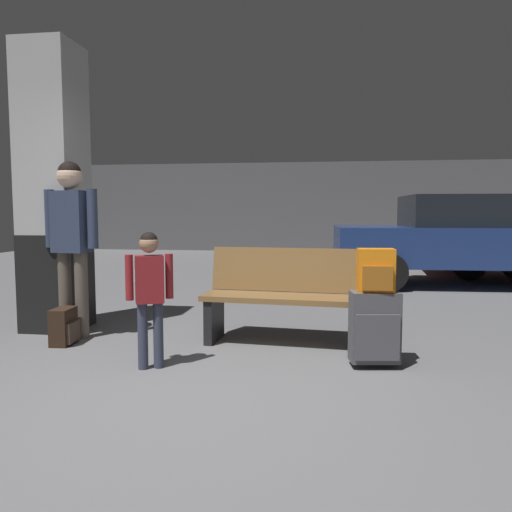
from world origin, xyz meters
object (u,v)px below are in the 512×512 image
at_px(suitcase, 375,327).
at_px(adult, 71,230).
at_px(bench, 290,297).
at_px(parked_car_near, 462,238).
at_px(backpack_dark_floor, 64,327).
at_px(structural_pillar, 54,190).
at_px(child, 149,285).
at_px(backpack_bright, 376,271).

xyz_separation_m(suitcase, adult, (-2.83, 0.57, 0.74)).
distance_m(bench, parked_car_near, 4.89).
bearing_deg(bench, backpack_dark_floor, -170.88).
height_order(structural_pillar, suitcase, structural_pillar).
relative_size(suitcase, parked_car_near, 0.14).
height_order(child, adult, adult).
xyz_separation_m(suitcase, backpack_bright, (-0.00, -0.00, 0.45)).
xyz_separation_m(structural_pillar, child, (1.44, -1.17, -0.79)).
xyz_separation_m(bench, backpack_bright, (0.71, -0.63, 0.33)).
bearing_deg(adult, bench, 1.80).
xyz_separation_m(structural_pillar, backpack_bright, (3.19, -0.89, -0.68)).
height_order(structural_pillar, bench, structural_pillar).
bearing_deg(parked_car_near, structural_pillar, -142.61).
height_order(bench, backpack_dark_floor, bench).
xyz_separation_m(backpack_bright, adult, (-2.83, 0.57, 0.29)).
bearing_deg(bench, structural_pillar, 174.02).
xyz_separation_m(adult, backpack_dark_floor, (0.04, -0.27, -0.89)).
xyz_separation_m(bench, child, (-1.03, -0.91, 0.22)).
relative_size(structural_pillar, backpack_dark_floor, 8.63).
distance_m(suitcase, child, 1.80).
relative_size(bench, backpack_bright, 4.82).
bearing_deg(backpack_bright, child, -171.08).
height_order(adult, parked_car_near, adult).
height_order(bench, child, child).
bearing_deg(child, backpack_dark_floor, 151.24).
bearing_deg(structural_pillar, child, -38.99).
distance_m(backpack_bright, child, 1.77).
relative_size(adult, backpack_dark_floor, 5.05).
xyz_separation_m(child, adult, (-1.09, 0.84, 0.40)).
relative_size(child, adult, 0.63).
bearing_deg(structural_pillar, bench, -5.98).
distance_m(structural_pillar, suitcase, 3.50).
distance_m(suitcase, parked_car_near, 5.15).
bearing_deg(bench, suitcase, -41.53).
relative_size(suitcase, backpack_dark_floor, 1.78).
xyz_separation_m(suitcase, child, (-1.75, -0.27, 0.34)).
relative_size(backpack_dark_floor, parked_car_near, 0.08).
relative_size(structural_pillar, adult, 1.71).
relative_size(suitcase, child, 0.56).
xyz_separation_m(structural_pillar, parked_car_near, (5.07, 3.87, -0.65)).
xyz_separation_m(structural_pillar, suitcase, (3.19, -0.89, -1.13)).
relative_size(backpack_bright, backpack_dark_floor, 1.00).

